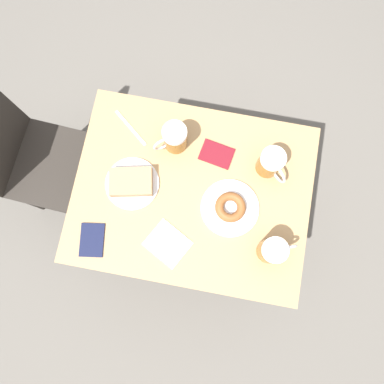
{
  "coord_description": "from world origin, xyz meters",
  "views": [
    {
      "loc": [
        -0.26,
        -0.05,
        2.18
      ],
      "look_at": [
        0.0,
        0.0,
        0.79
      ],
      "focal_mm": 35.0,
      "sensor_mm": 36.0,
      "label": 1
    }
  ],
  "objects_px": {
    "beer_mug_left": "(273,250)",
    "beer_mug_center": "(174,138)",
    "plate_with_donut": "(230,208)",
    "fork": "(131,128)",
    "passport_near_edge": "(217,154)",
    "plate_with_cake": "(132,183)",
    "chair": "(20,154)",
    "passport_far_edge": "(92,240)",
    "napkin_folded": "(168,244)",
    "beer_mug_right": "(271,163)"
  },
  "relations": [
    {
      "from": "plate_with_cake",
      "to": "passport_near_edge",
      "type": "bearing_deg",
      "value": -59.46
    },
    {
      "from": "beer_mug_left",
      "to": "chair",
      "type": "bearing_deg",
      "value": 78.18
    },
    {
      "from": "plate_with_donut",
      "to": "fork",
      "type": "relative_size",
      "value": 1.46
    },
    {
      "from": "plate_with_donut",
      "to": "fork",
      "type": "distance_m",
      "value": 0.5
    },
    {
      "from": "chair",
      "to": "passport_near_edge",
      "type": "distance_m",
      "value": 0.88
    },
    {
      "from": "beer_mug_center",
      "to": "beer_mug_right",
      "type": "relative_size",
      "value": 1.0
    },
    {
      "from": "napkin_folded",
      "to": "plate_with_donut",
      "type": "bearing_deg",
      "value": -49.65
    },
    {
      "from": "plate_with_cake",
      "to": "beer_mug_right",
      "type": "relative_size",
      "value": 1.56
    },
    {
      "from": "fork",
      "to": "plate_with_donut",
      "type": "bearing_deg",
      "value": -119.09
    },
    {
      "from": "chair",
      "to": "passport_near_edge",
      "type": "height_order",
      "value": "chair"
    },
    {
      "from": "plate_with_donut",
      "to": "beer_mug_left",
      "type": "bearing_deg",
      "value": -127.91
    },
    {
      "from": "beer_mug_right",
      "to": "passport_far_edge",
      "type": "height_order",
      "value": "beer_mug_right"
    },
    {
      "from": "chair",
      "to": "beer_mug_right",
      "type": "relative_size",
      "value": 7.29
    },
    {
      "from": "plate_with_donut",
      "to": "passport_near_edge",
      "type": "bearing_deg",
      "value": 23.16
    },
    {
      "from": "beer_mug_right",
      "to": "fork",
      "type": "relative_size",
      "value": 0.87
    },
    {
      "from": "beer_mug_left",
      "to": "passport_far_edge",
      "type": "bearing_deg",
      "value": 97.06
    },
    {
      "from": "beer_mug_left",
      "to": "beer_mug_right",
      "type": "distance_m",
      "value": 0.32
    },
    {
      "from": "chair",
      "to": "passport_near_edge",
      "type": "relative_size",
      "value": 6.91
    },
    {
      "from": "chair",
      "to": "napkin_folded",
      "type": "distance_m",
      "value": 0.81
    },
    {
      "from": "beer_mug_right",
      "to": "passport_near_edge",
      "type": "relative_size",
      "value": 0.95
    },
    {
      "from": "passport_far_edge",
      "to": "chair",
      "type": "bearing_deg",
      "value": 55.4
    },
    {
      "from": "beer_mug_right",
      "to": "fork",
      "type": "xyz_separation_m",
      "value": [
        0.06,
        0.56,
        -0.06
      ]
    },
    {
      "from": "plate_with_cake",
      "to": "passport_near_edge",
      "type": "relative_size",
      "value": 1.48
    },
    {
      "from": "beer_mug_right",
      "to": "plate_with_donut",
      "type": "bearing_deg",
      "value": 147.5
    },
    {
      "from": "plate_with_cake",
      "to": "passport_near_edge",
      "type": "distance_m",
      "value": 0.35
    },
    {
      "from": "plate_with_donut",
      "to": "beer_mug_right",
      "type": "height_order",
      "value": "beer_mug_right"
    },
    {
      "from": "chair",
      "to": "plate_with_donut",
      "type": "bearing_deg",
      "value": -92.81
    },
    {
      "from": "napkin_folded",
      "to": "plate_with_cake",
      "type": "bearing_deg",
      "value": 41.81
    },
    {
      "from": "beer_mug_right",
      "to": "passport_far_edge",
      "type": "relative_size",
      "value": 0.96
    },
    {
      "from": "plate_with_cake",
      "to": "fork",
      "type": "distance_m",
      "value": 0.23
    },
    {
      "from": "beer_mug_center",
      "to": "chair",
      "type": "bearing_deg",
      "value": 99.35
    },
    {
      "from": "chair",
      "to": "plate_with_donut",
      "type": "relative_size",
      "value": 4.35
    },
    {
      "from": "beer_mug_left",
      "to": "beer_mug_center",
      "type": "distance_m",
      "value": 0.55
    },
    {
      "from": "fork",
      "to": "passport_near_edge",
      "type": "distance_m",
      "value": 0.36
    },
    {
      "from": "plate_with_donut",
      "to": "passport_far_edge",
      "type": "height_order",
      "value": "plate_with_donut"
    },
    {
      "from": "beer_mug_right",
      "to": "fork",
      "type": "bearing_deg",
      "value": 83.77
    },
    {
      "from": "chair",
      "to": "passport_far_edge",
      "type": "bearing_deg",
      "value": -121.33
    },
    {
      "from": "beer_mug_left",
      "to": "passport_near_edge",
      "type": "bearing_deg",
      "value": 37.55
    },
    {
      "from": "plate_with_cake",
      "to": "passport_far_edge",
      "type": "relative_size",
      "value": 1.5
    },
    {
      "from": "plate_with_donut",
      "to": "fork",
      "type": "bearing_deg",
      "value": 60.91
    },
    {
      "from": "beer_mug_left",
      "to": "fork",
      "type": "bearing_deg",
      "value": 58.26
    },
    {
      "from": "plate_with_cake",
      "to": "passport_near_edge",
      "type": "height_order",
      "value": "plate_with_cake"
    },
    {
      "from": "chair",
      "to": "beer_mug_left",
      "type": "height_order",
      "value": "chair"
    },
    {
      "from": "chair",
      "to": "napkin_folded",
      "type": "bearing_deg",
      "value": -107.23
    },
    {
      "from": "plate_with_donut",
      "to": "beer_mug_left",
      "type": "relative_size",
      "value": 1.66
    },
    {
      "from": "plate_with_cake",
      "to": "plate_with_donut",
      "type": "height_order",
      "value": "plate_with_cake"
    },
    {
      "from": "beer_mug_left",
      "to": "beer_mug_center",
      "type": "xyz_separation_m",
      "value": [
        0.35,
        0.42,
        0.0
      ]
    },
    {
      "from": "plate_with_cake",
      "to": "napkin_folded",
      "type": "relative_size",
      "value": 1.1
    },
    {
      "from": "fork",
      "to": "passport_far_edge",
      "type": "relative_size",
      "value": 1.11
    },
    {
      "from": "beer_mug_center",
      "to": "passport_near_edge",
      "type": "xyz_separation_m",
      "value": [
        -0.01,
        -0.17,
        -0.06
      ]
    }
  ]
}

